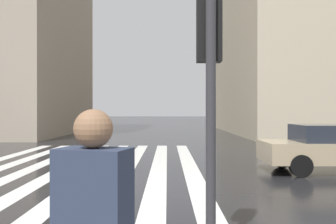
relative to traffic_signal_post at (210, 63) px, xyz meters
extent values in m
plane|color=black|center=(3.73, 1.50, -2.40)|extent=(220.00, 220.00, 0.00)
cube|color=silver|center=(7.73, -0.22, -2.40)|extent=(13.00, 0.50, 0.01)
cube|color=silver|center=(7.73, 0.78, -2.40)|extent=(13.00, 0.50, 0.01)
cube|color=silver|center=(7.73, 1.78, -2.40)|extent=(13.00, 0.50, 0.01)
cube|color=silver|center=(7.73, 2.78, -2.40)|extent=(13.00, 0.50, 0.01)
cube|color=silver|center=(7.73, 3.78, -2.40)|extent=(13.00, 0.50, 0.01)
cube|color=silver|center=(7.73, 4.78, -2.40)|extent=(13.00, 0.50, 0.01)
cube|color=silver|center=(7.73, 5.78, -2.40)|extent=(13.00, 0.50, 0.01)
cylinder|color=#333338|center=(-0.13, 0.00, -0.69)|extent=(0.12, 0.12, 3.12)
cube|color=black|center=(0.05, 0.00, 0.44)|extent=(0.22, 0.30, 0.85)
sphere|color=red|center=(0.17, 0.00, 0.72)|extent=(0.17, 0.17, 0.17)
sphere|color=orange|center=(0.17, 0.00, 0.44)|extent=(0.17, 0.17, 0.17)
sphere|color=green|center=(0.17, 0.00, 0.16)|extent=(0.17, 0.17, 0.17)
cube|color=tan|center=(6.23, -4.39, -1.79)|extent=(1.75, 4.10, 0.60)
cylinder|color=black|center=(5.40, -3.14, -2.09)|extent=(0.20, 0.62, 0.62)
cylinder|color=black|center=(7.05, -3.14, -2.09)|extent=(0.20, 0.62, 0.62)
cube|color=#2D3851|center=(-2.35, 0.93, -1.09)|extent=(0.34, 0.45, 0.60)
sphere|color=#936B4C|center=(-2.35, 0.93, -0.68)|extent=(0.22, 0.22, 0.22)
camera|label=1|loc=(-4.34, 0.51, -0.59)|focal=38.18mm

